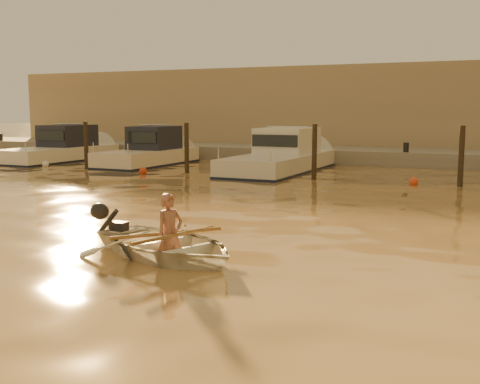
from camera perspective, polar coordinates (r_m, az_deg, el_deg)
The scene contains 19 objects.
ground_plane at distance 9.84m, azimuth -17.49°, elevation -7.30°, with size 160.00×160.00×0.00m, color olive.
dinghy at distance 10.41m, azimuth -6.99°, elevation -5.02°, with size 2.24×3.13×0.65m, color silver.
person at distance 10.29m, azimuth -6.67°, elevation -4.03°, with size 0.51×0.34×1.41m, color #8F5A47.
outboard_motor at distance 11.60m, azimuth -11.49°, elevation -3.41°, with size 0.90×0.40×0.70m, color black, non-canonical shape.
oar_port at distance 10.17m, azimuth -6.16°, elevation -4.07°, with size 0.06×0.06×2.10m, color brown.
oar_starboard at distance 10.32m, azimuth -6.84°, elevation -3.90°, with size 0.06×0.06×2.10m, color brown.
moored_boat_0 at distance 30.81m, azimuth -16.78°, elevation 3.99°, with size 2.32×7.36×1.75m, color white, non-canonical shape.
moored_boat_1 at distance 27.66m, azimuth -8.75°, elevation 3.83°, with size 2.18×6.50×1.75m, color beige, non-canonical shape.
moored_boat_2 at distance 24.68m, azimuth 3.89°, elevation 3.43°, with size 2.53×8.40×1.75m, color silver, non-canonical shape.
piling_0 at distance 26.88m, azimuth -14.38°, elevation 4.15°, with size 0.18×0.18×2.20m, color #2D2319.
piling_1 at distance 24.04m, azimuth -5.08°, elevation 3.96°, with size 0.18×0.18×2.20m, color #2D2319.
piling_2 at distance 21.89m, azimuth 7.06°, elevation 3.55°, with size 0.18×0.18×2.20m, color #2D2319.
piling_3 at distance 20.91m, azimuth 20.23°, elevation 2.93°, with size 0.18×0.18×2.20m, color #2D2319.
fender_a at distance 28.02m, azimuth -17.98°, elevation 2.51°, with size 0.30×0.30×0.30m, color white.
fender_b at distance 24.06m, azimuth -9.17°, elevation 1.98°, with size 0.30×0.30×0.30m, color red.
fender_c at distance 21.31m, azimuth 2.80°, elevation 1.33°, with size 0.30×0.30×0.30m, color white.
fender_d at distance 21.04m, azimuth 16.15°, elevation 0.94°, with size 0.30×0.30×0.30m, color #DE451A.
quay at distance 29.30m, azimuth 12.04°, elevation 3.04°, with size 52.00×4.00×1.00m, color gray.
waterfront_building at distance 34.59m, azimuth 14.21°, elevation 7.41°, with size 46.00×7.00×4.80m, color #9E8466.
Camera 1 is at (6.47, -6.98, 2.51)m, focal length 45.00 mm.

